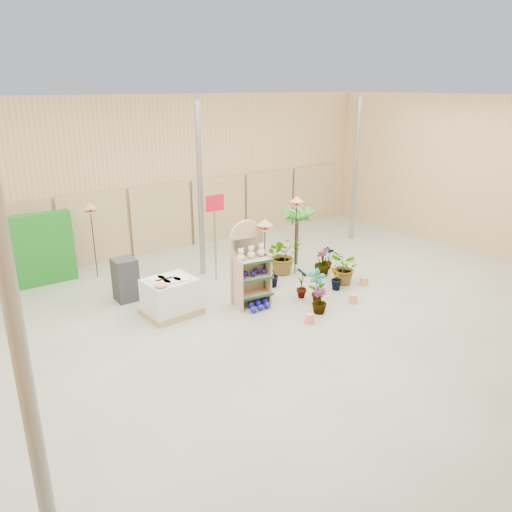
# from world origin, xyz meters

# --- Properties ---
(room) EXTENTS (15.20, 12.10, 4.70)m
(room) POSITION_xyz_m (0.00, 0.91, 2.21)
(room) COLOR gray
(room) RESTS_ON ground
(display_shelf) EXTENTS (0.87, 0.62, 1.94)m
(display_shelf) POSITION_xyz_m (-0.05, 1.28, 0.89)
(display_shelf) COLOR tan
(display_shelf) RESTS_ON ground
(teddy_bears) EXTENTS (0.71, 0.18, 0.30)m
(teddy_bears) POSITION_xyz_m (-0.03, 1.19, 1.23)
(teddy_bears) COLOR beige
(teddy_bears) RESTS_ON display_shelf
(gazing_balls_shelf) EXTENTS (0.71, 0.24, 0.14)m
(gazing_balls_shelf) POSITION_xyz_m (-0.05, 1.16, 0.76)
(gazing_balls_shelf) COLOR navy
(gazing_balls_shelf) RESTS_ON display_shelf
(gazing_balls_floor) EXTENTS (0.63, 0.39, 0.15)m
(gazing_balls_floor) POSITION_xyz_m (-0.04, 0.90, 0.07)
(gazing_balls_floor) COLOR navy
(gazing_balls_floor) RESTS_ON ground
(pallet_stack) EXTENTS (1.21, 1.04, 0.84)m
(pallet_stack) POSITION_xyz_m (-1.77, 1.78, 0.41)
(pallet_stack) COLOR #998052
(pallet_stack) RESTS_ON ground
(charcoal_planters) EXTENTS (0.50, 0.50, 1.00)m
(charcoal_planters) POSITION_xyz_m (-2.27, 3.06, 0.50)
(charcoal_planters) COLOR black
(charcoal_planters) RESTS_ON ground
(trellis_stock) EXTENTS (2.00, 0.30, 1.80)m
(trellis_stock) POSITION_xyz_m (-3.80, 5.20, 0.90)
(trellis_stock) COLOR #166416
(trellis_stock) RESTS_ON ground
(offer_sign) EXTENTS (0.50, 0.08, 2.20)m
(offer_sign) POSITION_xyz_m (0.10, 2.98, 1.57)
(offer_sign) COLOR gray
(offer_sign) RESTS_ON ground
(bird_table_front) EXTENTS (0.34, 0.34, 1.95)m
(bird_table_front) POSITION_xyz_m (0.32, 1.18, 1.81)
(bird_table_front) COLOR black
(bird_table_front) RESTS_ON ground
(bird_table_right) EXTENTS (0.34, 0.34, 2.09)m
(bird_table_right) POSITION_xyz_m (1.99, 2.11, 1.94)
(bird_table_right) COLOR black
(bird_table_right) RESTS_ON ground
(bird_table_back) EXTENTS (0.34, 0.34, 1.97)m
(bird_table_back) POSITION_xyz_m (-2.36, 4.90, 1.83)
(bird_table_back) COLOR black
(bird_table_back) RESTS_ON ground
(palm) EXTENTS (0.70, 0.70, 1.67)m
(palm) POSITION_xyz_m (2.49, 2.67, 1.42)
(palm) COLOR #3B2E21
(palm) RESTS_ON ground
(potted_plant_0) EXTENTS (0.30, 0.43, 0.78)m
(potted_plant_0) POSITION_xyz_m (1.12, 0.79, 0.39)
(potted_plant_0) COLOR #348122
(potted_plant_0) RESTS_ON ground
(potted_plant_3) EXTENTS (0.55, 0.55, 0.75)m
(potted_plant_3) POSITION_xyz_m (2.48, 1.59, 0.37)
(potted_plant_3) COLOR #348122
(potted_plant_3) RESTS_ON ground
(potted_plant_4) EXTENTS (0.32, 0.40, 0.66)m
(potted_plant_4) POSITION_xyz_m (2.98, 1.87, 0.33)
(potted_plant_4) COLOR #348122
(potted_plant_4) RESTS_ON ground
(potted_plant_5) EXTENTS (0.41, 0.36, 0.63)m
(potted_plant_5) POSITION_xyz_m (0.93, 1.73, 0.32)
(potted_plant_5) COLOR #348122
(potted_plant_5) RESTS_ON ground
(potted_plant_6) EXTENTS (1.12, 1.04, 1.02)m
(potted_plant_6) POSITION_xyz_m (1.76, 2.32, 0.51)
(potted_plant_6) COLOR #348122
(potted_plant_6) RESTS_ON ground
(potted_plant_7) EXTENTS (0.37, 0.37, 0.58)m
(potted_plant_7) POSITION_xyz_m (0.89, -0.05, 0.29)
(potted_plant_7) COLOR #348122
(potted_plant_7) RESTS_ON ground
(potted_plant_8) EXTENTS (0.50, 0.49, 0.80)m
(potted_plant_8) POSITION_xyz_m (1.22, 0.40, 0.40)
(potted_plant_8) COLOR #348122
(potted_plant_8) RESTS_ON ground
(potted_plant_9) EXTENTS (0.42, 0.43, 0.60)m
(potted_plant_9) POSITION_xyz_m (2.09, 0.65, 0.30)
(potted_plant_9) COLOR #348122
(potted_plant_9) RESTS_ON ground
(potted_plant_10) EXTENTS (0.88, 0.95, 0.88)m
(potted_plant_10) POSITION_xyz_m (2.53, 0.83, 0.44)
(potted_plant_10) COLOR #348122
(potted_plant_10) RESTS_ON ground
(potted_plant_11) EXTENTS (0.43, 0.43, 0.62)m
(potted_plant_11) POSITION_xyz_m (1.34, 2.73, 0.31)
(potted_plant_11) COLOR #348122
(potted_plant_11) RESTS_ON ground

